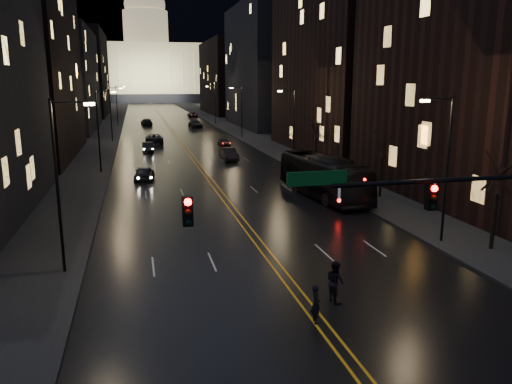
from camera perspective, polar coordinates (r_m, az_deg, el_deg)
ground at (r=20.01m, az=9.29°, el=-16.91°), size 900.00×900.00×0.00m
road at (r=146.49m, az=-10.79°, el=8.46°), size 20.00×320.00×0.02m
sidewalk_left at (r=146.49m, az=-16.32°, el=8.21°), size 8.00×320.00×0.16m
sidewalk_right at (r=147.82m, az=-5.31°, el=8.69°), size 8.00×320.00×0.16m
center_line at (r=146.49m, az=-10.79°, el=8.46°), size 0.62×320.00×0.01m
building_left_mid at (r=71.51m, az=-25.60°, el=14.71°), size 12.00×30.00×28.00m
building_left_far at (r=108.90m, az=-21.30°, el=11.79°), size 12.00×34.00×20.00m
building_left_dist at (r=156.64m, az=-19.05°, el=12.65°), size 12.00×40.00×24.00m
building_right_near at (r=45.66m, az=25.22°, el=14.15°), size 12.00×26.00×24.00m
building_right_tall at (r=72.28m, az=10.06°, el=19.65°), size 12.00×30.00×38.00m
building_right_mid at (r=111.62m, az=1.13°, el=14.15°), size 12.00×34.00×26.00m
building_right_dist at (r=158.50m, az=-3.35°, el=12.92°), size 12.00×40.00×22.00m
mountain_ridge at (r=402.58m, az=-7.05°, el=20.29°), size 520.00×60.00×130.00m
capitol at (r=266.19m, az=-12.29°, el=13.81°), size 90.00×50.00×58.50m
traffic_signal at (r=21.08m, az=24.80°, el=-1.47°), size 17.29×0.45×7.00m
streetlamp_right_near at (r=31.86m, az=20.78°, el=3.22°), size 2.13×0.25×9.00m
streetlamp_left_near at (r=26.69m, az=-21.43°, el=1.51°), size 2.13×0.25×9.00m
streetlamp_right_mid at (r=58.95m, az=4.23°, el=7.90°), size 2.13×0.25×9.00m
streetlamp_left_mid at (r=56.32m, az=-17.41°, el=7.16°), size 2.13×0.25×9.00m
streetlamp_right_far at (r=87.95m, az=-1.76°, el=9.44°), size 2.13×0.25×9.00m
streetlamp_left_far at (r=86.21m, az=-16.15°, el=8.90°), size 2.13×0.25×9.00m
streetlamp_right_dist at (r=117.45m, az=-4.78°, el=10.17°), size 2.13×0.25×9.00m
streetlamp_left_dist at (r=116.15m, az=-15.54°, el=9.74°), size 2.13×0.25×9.00m
tree_right_near at (r=31.68m, az=25.99°, el=1.69°), size 2.40×2.40×6.65m
tree_right_mid at (r=43.26m, az=14.27°, el=5.15°), size 2.40×2.40×6.65m
tree_right_far at (r=57.82m, az=6.91°, el=7.20°), size 2.40×2.40×6.65m
bus at (r=43.42m, az=7.67°, el=1.76°), size 4.15×12.88×3.53m
oncoming_car_a at (r=51.35m, az=-12.66°, el=2.08°), size 2.29×4.61×1.51m
oncoming_car_b at (r=72.56m, az=-12.24°, el=5.05°), size 1.61×4.41×1.44m
oncoming_car_c at (r=82.17m, az=-11.57°, el=5.99°), size 2.77×5.94×1.64m
oncoming_car_d at (r=117.41m, az=-12.40°, el=7.82°), size 2.73×5.61×1.57m
receding_car_a at (r=63.45m, az=-3.14°, el=4.34°), size 1.91×4.87×1.58m
receding_car_b at (r=77.17m, az=-3.67°, el=5.69°), size 1.74×3.96×1.33m
receding_car_c at (r=109.82m, az=-6.95°, el=7.73°), size 2.97×5.93×1.65m
receding_car_d at (r=142.57m, az=-7.26°, el=8.76°), size 2.51×5.25×1.44m
pedestrian_a at (r=21.14m, az=6.85°, el=-12.61°), size 0.43×0.63×1.66m
pedestrian_b at (r=23.10m, az=9.05°, el=-10.06°), size 0.69×1.03×1.94m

